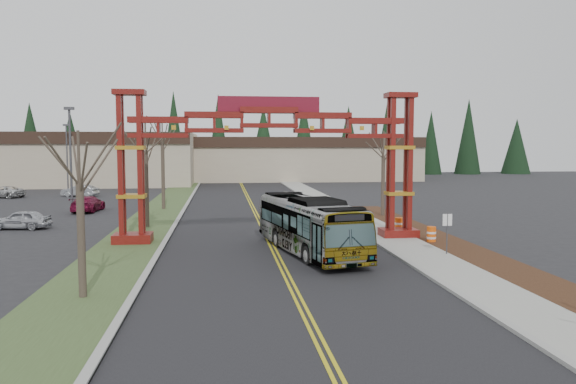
{
  "coord_description": "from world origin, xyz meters",
  "views": [
    {
      "loc": [
        -2.77,
        -15.24,
        5.74
      ],
      "look_at": [
        0.61,
        13.55,
        3.32
      ],
      "focal_mm": 35.0,
      "sensor_mm": 36.0,
      "label": 1
    }
  ],
  "objects": [
    {
      "name": "landscape_strip",
      "position": [
        10.2,
        10.0,
        0.06
      ],
      "size": [
        2.6,
        50.0,
        0.12
      ],
      "primitive_type": "cube",
      "color": "black",
      "rests_on": "ground"
    },
    {
      "name": "silver_sedan",
      "position": [
        3.32,
        33.4,
        0.81
      ],
      "size": [
        2.66,
        5.13,
        1.61
      ],
      "primitive_type": "imported",
      "rotation": [
        0.0,
        0.0,
        -0.2
      ],
      "color": "#A5A8AD",
      "rests_on": "ground"
    },
    {
      "name": "ground",
      "position": [
        0.0,
        0.0,
        0.0
      ],
      "size": [
        200.0,
        200.0,
        0.0
      ],
      "primitive_type": "plane",
      "color": "black",
      "rests_on": "ground"
    },
    {
      "name": "parked_car_far_a",
      "position": [
        -18.6,
        49.52,
        0.66
      ],
      "size": [
        4.25,
        2.52,
        1.32
      ],
      "primitive_type": "imported",
      "rotation": [
        0.0,
        0.0,
        4.41
      ],
      "color": "#A6A9AE",
      "rests_on": "ground"
    },
    {
      "name": "bare_tree_median_far",
      "position": [
        -8.0,
        35.49,
        6.05
      ],
      "size": [
        3.15,
        3.15,
        8.18
      ],
      "color": "#382D26",
      "rests_on": "ground"
    },
    {
      "name": "retail_building_east",
      "position": [
        10.0,
        79.95,
        3.51
      ],
      "size": [
        38.0,
        20.3,
        7.0
      ],
      "color": "tan",
      "rests_on": "ground"
    },
    {
      "name": "parked_car_mid_a",
      "position": [
        -14.35,
        34.68,
        0.69
      ],
      "size": [
        2.29,
        4.89,
        1.38
      ],
      "primitive_type": "imported",
      "rotation": [
        0.0,
        0.0,
        3.06
      ],
      "color": "maroon",
      "rests_on": "ground"
    },
    {
      "name": "sidewalk_right",
      "position": [
        7.6,
        25.0,
        0.08
      ],
      "size": [
        2.6,
        110.0,
        0.14
      ],
      "primitive_type": "cube",
      "color": "gray",
      "rests_on": "ground"
    },
    {
      "name": "parked_car_near_a",
      "position": [
        -16.5,
        24.75,
        0.66
      ],
      "size": [
        4.01,
        1.99,
        1.31
      ],
      "primitive_type": "imported",
      "rotation": [
        0.0,
        0.0,
        4.6
      ],
      "color": "#B2B4BA",
      "rests_on": "ground"
    },
    {
      "name": "retail_building_west",
      "position": [
        -30.0,
        71.96,
        3.76
      ],
      "size": [
        46.0,
        22.3,
        7.5
      ],
      "color": "tan",
      "rests_on": "ground"
    },
    {
      "name": "road",
      "position": [
        0.0,
        25.0,
        0.01
      ],
      "size": [
        12.0,
        110.0,
        0.02
      ],
      "primitive_type": "cube",
      "color": "black",
      "rests_on": "ground"
    },
    {
      "name": "gateway_arch",
      "position": [
        0.0,
        18.0,
        5.98
      ],
      "size": [
        18.2,
        1.6,
        8.9
      ],
      "color": "#590F0B",
      "rests_on": "ground"
    },
    {
      "name": "barrel_north",
      "position": [
        9.96,
        22.01,
        0.48
      ],
      "size": [
        0.52,
        0.52,
        0.96
      ],
      "color": "#F2570D",
      "rests_on": "ground"
    },
    {
      "name": "bare_tree_median_near",
      "position": [
        -8.0,
        6.12,
        4.36
      ],
      "size": [
        2.88,
        2.88,
        6.29
      ],
      "color": "#382D26",
      "rests_on": "ground"
    },
    {
      "name": "curb_left",
      "position": [
        -6.15,
        25.0,
        0.07
      ],
      "size": [
        0.3,
        110.0,
        0.15
      ],
      "primitive_type": "cube",
      "color": "#979793",
      "rests_on": "ground"
    },
    {
      "name": "barrel_south",
      "position": [
        9.35,
        16.01,
        0.5
      ],
      "size": [
        0.54,
        0.54,
        1.0
      ],
      "color": "#F2570D",
      "rests_on": "ground"
    },
    {
      "name": "street_sign",
      "position": [
        8.71,
        12.19,
        1.59
      ],
      "size": [
        0.51,
        0.07,
        2.22
      ],
      "color": "#3F3F44",
      "rests_on": "ground"
    },
    {
      "name": "curb_right",
      "position": [
        6.15,
        25.0,
        0.07
      ],
      "size": [
        0.3,
        110.0,
        0.15
      ],
      "primitive_type": "cube",
      "color": "#979793",
      "rests_on": "ground"
    },
    {
      "name": "lane_line_left",
      "position": [
        -0.12,
        25.0,
        0.03
      ],
      "size": [
        0.12,
        100.0,
        0.01
      ],
      "primitive_type": "cube",
      "color": "gold",
      "rests_on": "road"
    },
    {
      "name": "barrel_mid",
      "position": [
        8.58,
        19.62,
        0.53
      ],
      "size": [
        0.58,
        0.58,
        1.07
      ],
      "color": "#F2570D",
      "rests_on": "ground"
    },
    {
      "name": "parked_car_far_b",
      "position": [
        -26.6,
        49.18,
        0.63
      ],
      "size": [
        5.02,
        3.73,
        1.27
      ],
      "primitive_type": "imported",
      "rotation": [
        0.0,
        0.0,
        4.31
      ],
      "color": "#BDBDBD",
      "rests_on": "ground"
    },
    {
      "name": "conifer_treeline",
      "position": [
        0.25,
        92.0,
        6.49
      ],
      "size": [
        116.1,
        5.6,
        13.0
      ],
      "color": "black",
      "rests_on": "ground"
    },
    {
      "name": "bare_tree_right_far",
      "position": [
        10.0,
        28.28,
        4.88
      ],
      "size": [
        3.0,
        3.0,
        6.89
      ],
      "color": "#382D26",
      "rests_on": "ground"
    },
    {
      "name": "lane_line_right",
      "position": [
        0.12,
        25.0,
        0.03
      ],
      "size": [
        0.12,
        100.0,
        0.01
      ],
      "primitive_type": "cube",
      "color": "gold",
      "rests_on": "road"
    },
    {
      "name": "light_pole_far",
      "position": [
        -22.38,
        59.04,
        4.86
      ],
      "size": [
        0.73,
        0.36,
        8.41
      ],
      "color": "#3F3F44",
      "rests_on": "ground"
    },
    {
      "name": "transit_bus",
      "position": [
        1.8,
        14.0,
        1.5
      ],
      "size": [
        4.64,
        11.08,
        3.01
      ],
      "primitive_type": "imported",
      "rotation": [
        0.0,
        0.0,
        0.2
      ],
      "color": "#B9BBC1",
      "rests_on": "ground"
    },
    {
      "name": "grass_median",
      "position": [
        -8.0,
        25.0,
        0.04
      ],
      "size": [
        4.0,
        110.0,
        0.08
      ],
      "primitive_type": "cube",
      "color": "#3A4D26",
      "rests_on": "ground"
    },
    {
      "name": "light_pole_near",
      "position": [
        -15.3,
        33.29,
        5.15
      ],
      "size": [
        0.77,
        0.39,
        8.9
      ],
      "color": "#3F3F44",
      "rests_on": "ground"
    },
    {
      "name": "bare_tree_median_mid",
      "position": [
        -8.0,
        24.38,
        5.32
      ],
      "size": [
        3.07,
        3.07,
        7.38
      ],
      "color": "#382D26",
      "rests_on": "ground"
    }
  ]
}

